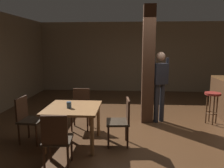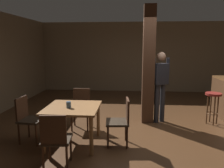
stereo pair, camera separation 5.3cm
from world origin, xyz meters
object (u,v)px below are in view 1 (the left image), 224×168
(chair_south, at_px, (57,138))
(chair_north, at_px, (81,106))
(napkin_cup, at_px, (69,105))
(chair_west, at_px, (28,117))
(standing_person, at_px, (160,82))
(dining_table, at_px, (73,113))
(bar_stool_near, at_px, (212,100))
(chair_east, at_px, (122,119))

(chair_south, relative_size, chair_north, 1.00)
(chair_north, distance_m, napkin_cup, 0.98)
(chair_west, bearing_deg, standing_person, 26.61)
(chair_south, relative_size, standing_person, 0.52)
(chair_south, height_order, chair_north, same)
(dining_table, xyz_separation_m, chair_west, (-0.90, 0.02, -0.12))
(chair_west, bearing_deg, dining_table, -1.19)
(dining_table, relative_size, bar_stool_near, 1.29)
(chair_north, relative_size, bar_stool_near, 1.17)
(napkin_cup, bearing_deg, chair_west, 173.43)
(dining_table, xyz_separation_m, standing_person, (1.81, 1.38, 0.38))
(chair_west, relative_size, standing_person, 0.52)
(chair_south, xyz_separation_m, standing_person, (1.84, 2.27, 0.50))
(dining_table, relative_size, chair_south, 1.11)
(chair_east, relative_size, chair_west, 1.00)
(chair_east, distance_m, bar_stool_near, 2.52)
(chair_east, bearing_deg, chair_west, -179.73)
(chair_west, xyz_separation_m, bar_stool_near, (3.96, 1.32, 0.07))
(chair_south, height_order, standing_person, standing_person)
(dining_table, height_order, standing_person, standing_person)
(chair_south, bearing_deg, standing_person, 50.89)
(chair_north, bearing_deg, chair_east, -41.03)
(chair_north, height_order, napkin_cup, chair_north)
(chair_south, xyz_separation_m, bar_stool_near, (3.10, 2.23, 0.07))
(chair_east, distance_m, chair_north, 1.26)
(napkin_cup, bearing_deg, chair_east, 6.24)
(dining_table, bearing_deg, chair_west, 178.81)
(napkin_cup, bearing_deg, standing_person, 38.00)
(bar_stool_near, bearing_deg, napkin_cup, -155.50)
(chair_north, bearing_deg, chair_west, -135.96)
(dining_table, distance_m, napkin_cup, 0.20)
(dining_table, relative_size, chair_north, 1.11)
(dining_table, distance_m, standing_person, 2.31)
(chair_west, bearing_deg, bar_stool_near, 18.45)
(dining_table, height_order, chair_east, chair_east)
(chair_east, bearing_deg, napkin_cup, -173.76)
(chair_east, xyz_separation_m, bar_stool_near, (2.15, 1.31, 0.07))
(dining_table, distance_m, chair_west, 0.90)
(dining_table, xyz_separation_m, chair_north, (-0.03, 0.85, -0.12))
(chair_south, bearing_deg, napkin_cup, 91.25)
(chair_south, distance_m, napkin_cup, 0.86)
(chair_east, relative_size, chair_north, 1.00)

